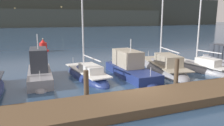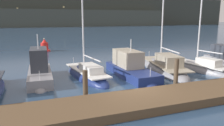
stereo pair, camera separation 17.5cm
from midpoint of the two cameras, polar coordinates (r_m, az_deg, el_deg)
The scene contains 11 objects.
ground_plane at distance 13.26m, azimuth 6.11°, elevation -8.17°, with size 400.00×400.00×0.00m, color navy.
dock at distance 11.82m, azimuth 9.76°, elevation -9.63°, with size 36.77×2.80×0.45m, color brown.
mooring_pile_2 at distance 12.00m, azimuth -6.55°, elevation -5.95°, with size 0.28×0.28×1.73m, color #4C3D2D.
mooring_pile_3 at distance 14.48m, azimuth 16.71°, elevation -2.80°, with size 0.28×0.28×1.98m, color #4C3D2D.
motorboat_berth_4 at distance 16.78m, azimuth -18.02°, elevation -2.87°, with size 1.95×5.93×3.92m.
sailboat_berth_5 at distance 16.93m, azimuth -6.26°, elevation -3.37°, with size 2.71×6.94×10.83m.
motorboat_berth_6 at distance 17.37m, azimuth 5.13°, elevation -2.15°, with size 2.32×6.71×3.42m.
sailboat_berth_7 at distance 19.65m, azimuth 13.60°, elevation -1.42°, with size 3.89×8.63×12.56m.
sailboat_berth_8 at distance 20.43m, azimuth 22.51°, elevation -1.61°, with size 2.62×6.06×8.84m.
channel_buoy at distance 31.42m, azimuth -17.06°, elevation 4.15°, with size 1.50×1.50×1.80m.
hillside_backdrop at distance 126.88m, azimuth -18.69°, elevation 12.53°, with size 240.00×23.00×16.78m.
Camera 2 is at (-5.56, -11.16, 4.48)m, focal length 35.00 mm.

